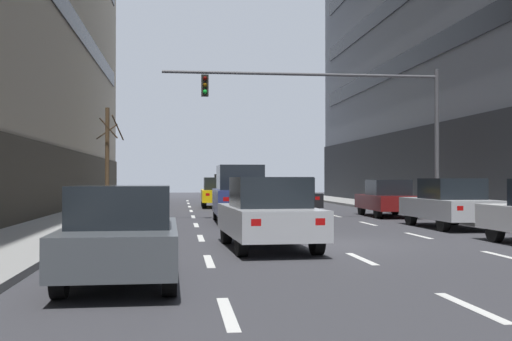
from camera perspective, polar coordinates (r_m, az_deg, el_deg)
The scene contains 37 objects.
ground_plane at distance 16.40m, azimuth 6.43°, elevation -6.54°, with size 120.00×120.00×0.00m, color #38383D.
sidewalk_left at distance 16.46m, azimuth -21.03°, elevation -6.23°, with size 2.90×80.00×0.14m, color gray.
lane_stripe_l1_s2 at distance 8.08m, azimuth -2.56°, elevation -12.58°, with size 0.16×2.00×0.01m, color silver.
lane_stripe_l1_s3 at distance 13.01m, azimuth -4.22°, elevation -8.05°, with size 0.16×2.00×0.01m, color silver.
lane_stripe_l1_s4 at distance 17.97m, azimuth -4.95°, elevation -6.02°, with size 0.16×2.00×0.01m, color silver.
lane_stripe_l1_s5 at distance 22.95m, azimuth -5.36°, elevation -4.86°, with size 0.16×2.00×0.01m, color silver.
lane_stripe_l1_s6 at distance 27.94m, azimuth -5.63°, elevation -4.12°, with size 0.16×2.00×0.01m, color silver.
lane_stripe_l1_s7 at distance 32.93m, azimuth -5.81°, elevation -3.60°, with size 0.16×2.00×0.01m, color silver.
lane_stripe_l1_s8 at distance 37.93m, azimuth -5.94°, elevation -3.22°, with size 0.16×2.00×0.01m, color silver.
lane_stripe_l1_s9 at distance 42.92m, azimuth -6.05°, elevation -2.93°, with size 0.16×2.00×0.01m, color silver.
lane_stripe_l1_s10 at distance 47.92m, azimuth -6.13°, elevation -2.70°, with size 0.16×2.00×0.01m, color silver.
lane_stripe_l2_s2 at distance 8.88m, azimuth 18.60°, elevation -11.45°, with size 0.16×2.00×0.01m, color silver.
lane_stripe_l2_s3 at distance 13.52m, azimuth 9.38°, elevation -7.76°, with size 0.16×2.00×0.01m, color silver.
lane_stripe_l2_s4 at distance 18.35m, azimuth 4.99°, elevation -5.91°, with size 0.16×2.00×0.01m, color silver.
lane_stripe_l2_s5 at distance 23.25m, azimuth 2.46°, elevation -4.81°, with size 0.16×2.00×0.01m, color silver.
lane_stripe_l2_s6 at distance 28.18m, azimuth 0.81°, elevation -4.09°, with size 0.16×2.00×0.01m, color silver.
lane_stripe_l2_s7 at distance 33.14m, azimuth -0.34°, elevation -3.59°, with size 0.16×2.00×0.01m, color silver.
lane_stripe_l2_s8 at distance 38.11m, azimuth -1.19°, elevation -3.21°, with size 0.16×2.00×0.01m, color silver.
lane_stripe_l2_s9 at distance 43.08m, azimuth -1.85°, elevation -2.92°, with size 0.16×2.00×0.01m, color silver.
lane_stripe_l2_s10 at distance 48.06m, azimuth -2.37°, elevation -2.70°, with size 0.16×2.00×0.01m, color silver.
lane_stripe_l3_s3 at distance 14.71m, azimuth 21.35°, elevation -7.15°, with size 0.16×2.00×0.01m, color silver.
lane_stripe_l3_s4 at distance 19.24m, azimuth 14.26°, elevation -5.65°, with size 0.16×2.00×0.01m, color silver.
lane_stripe_l3_s5 at distance 23.96m, azimuth 9.94°, elevation -4.68°, with size 0.16×2.00×0.01m, color silver.
lane_stripe_l3_s6 at distance 28.77m, azimuth 7.06°, elevation -4.02°, with size 0.16×2.00×0.01m, color silver.
lane_stripe_l3_s7 at distance 33.64m, azimuth 5.01°, elevation -3.54°, with size 0.16×2.00×0.01m, color silver.
lane_stripe_l3_s8 at distance 38.54m, azimuth 3.48°, elevation -3.18°, with size 0.16×2.00×0.01m, color silver.
lane_stripe_l3_s9 at distance 43.47m, azimuth 2.30°, elevation -2.90°, with size 0.16×2.00×0.01m, color silver.
lane_stripe_l3_s10 at distance 48.41m, azimuth 1.36°, elevation -2.68°, with size 0.16×2.00×0.01m, color silver.
car_driving_0 at distance 15.09m, azimuth 1.10°, elevation -3.86°, with size 2.11×4.61×1.70m.
taxi_driving_1 at distance 36.82m, azimuth -3.38°, elevation -1.98°, with size 2.00×4.63×1.91m.
car_driving_2 at distance 30.70m, azimuth 3.26°, elevation -2.27°, with size 2.08×4.59×1.69m.
car_driving_3 at distance 24.30m, azimuth -1.49°, elevation -2.10°, with size 1.90×4.49×2.17m.
car_driving_4 at distance 10.41m, azimuth -11.89°, elevation -5.66°, with size 1.80×4.17×1.55m.
car_parked_2 at distance 22.39m, azimuth 16.88°, elevation -2.84°, with size 1.92×4.47×1.67m.
car_parked_3 at distance 28.45m, azimuth 11.61°, elevation -2.46°, with size 1.91×4.34×1.61m.
traffic_signal_0 at distance 26.07m, azimuth 8.30°, elevation 5.56°, with size 11.22×0.35×6.00m.
street_tree_2 at distance 33.97m, azimuth -13.09°, elevation 1.31°, with size 1.46×1.47×5.20m.
Camera 1 is at (-3.74, -15.89, 1.66)m, focal length 44.87 mm.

